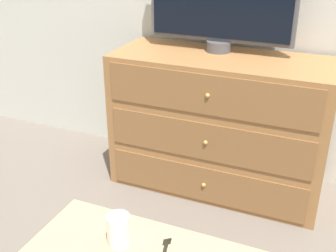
% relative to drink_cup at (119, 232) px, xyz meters
% --- Properties ---
extents(ground_plane, '(12.00, 12.00, 0.00)m').
position_rel_drink_cup_xyz_m(ground_plane, '(0.11, 1.39, -0.46)').
color(ground_plane, '#70665B').
extents(dresser, '(1.20, 0.50, 0.79)m').
position_rel_drink_cup_xyz_m(dresser, '(0.03, 1.12, -0.06)').
color(dresser, '#9E6B3D').
rests_on(dresser, ground_plane).
extents(drink_cup, '(0.08, 0.08, 0.12)m').
position_rel_drink_cup_xyz_m(drink_cup, '(0.00, 0.00, 0.00)').
color(drink_cup, white).
rests_on(drink_cup, coffee_table).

